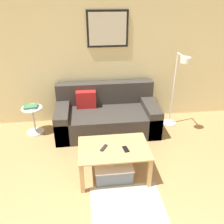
% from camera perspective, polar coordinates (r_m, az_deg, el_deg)
% --- Properties ---
extents(wall_back, '(5.60, 0.09, 2.55)m').
position_cam_1_polar(wall_back, '(4.47, -4.03, 13.30)').
color(wall_back, beige).
rests_on(wall_back, ground_plane).
extents(area_rug, '(0.90, 0.68, 0.01)m').
position_cam_1_polar(area_rug, '(3.16, 3.66, -21.30)').
color(area_rug, '#C1B299').
rests_on(area_rug, ground_plane).
extents(couch, '(1.83, 0.92, 0.82)m').
position_cam_1_polar(couch, '(4.41, -1.34, -0.91)').
color(couch, '#38332D').
rests_on(couch, ground_plane).
extents(coffee_table, '(0.96, 0.64, 0.47)m').
position_cam_1_polar(coffee_table, '(3.30, 0.41, -9.70)').
color(coffee_table, tan).
rests_on(coffee_table, ground_plane).
extents(storage_bin, '(0.53, 0.41, 0.23)m').
position_cam_1_polar(storage_bin, '(3.43, 0.30, -13.73)').
color(storage_bin, slate).
rests_on(storage_bin, ground_plane).
extents(floor_lamp, '(0.27, 0.55, 1.41)m').
position_cam_1_polar(floor_lamp, '(4.35, 15.48, 6.02)').
color(floor_lamp, white).
rests_on(floor_lamp, ground_plane).
extents(side_table, '(0.36, 0.36, 0.51)m').
position_cam_1_polar(side_table, '(4.51, -18.40, -1.33)').
color(side_table, silver).
rests_on(side_table, ground_plane).
extents(book_stack, '(0.26, 0.21, 0.04)m').
position_cam_1_polar(book_stack, '(4.44, -18.92, 1.25)').
color(book_stack, '#4C4C51').
rests_on(book_stack, side_table).
extents(remote_control, '(0.11, 0.15, 0.02)m').
position_cam_1_polar(remote_control, '(3.22, -2.00, -8.61)').
color(remote_control, '#232328').
rests_on(remote_control, coffee_table).
extents(cell_phone, '(0.09, 0.15, 0.01)m').
position_cam_1_polar(cell_phone, '(3.21, 3.32, -8.92)').
color(cell_phone, black).
rests_on(cell_phone, coffee_table).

